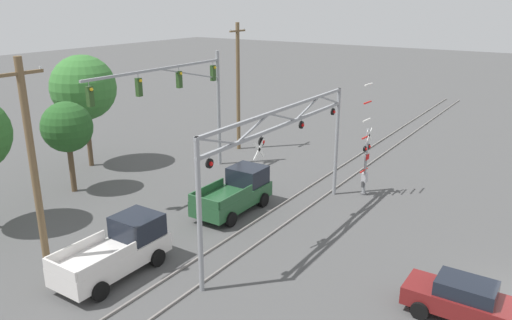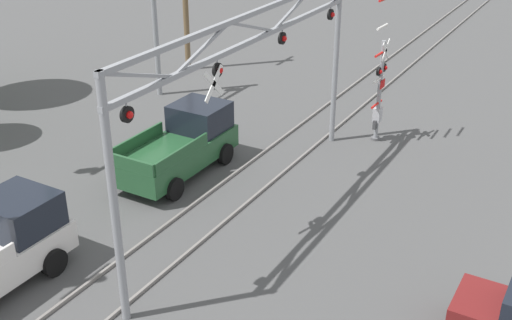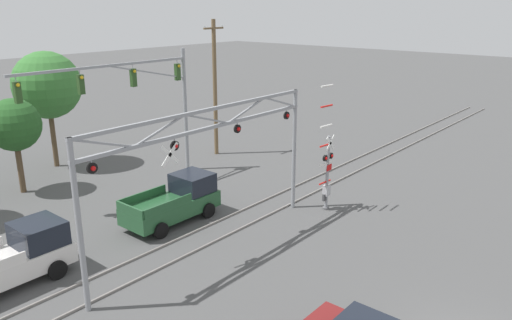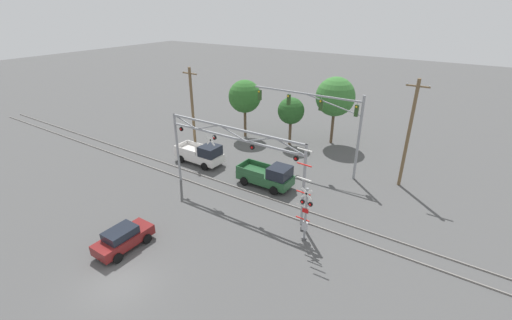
% 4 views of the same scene
% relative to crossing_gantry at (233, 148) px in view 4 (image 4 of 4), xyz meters
% --- Properties ---
extents(ground_plane, '(200.00, 200.00, 0.00)m').
position_rel_crossing_gantry_xyz_m(ground_plane, '(0.02, -11.02, -4.58)').
color(ground_plane, '#4C4C4C').
extents(rail_track_near, '(80.00, 0.08, 0.10)m').
position_rel_crossing_gantry_xyz_m(rail_track_near, '(0.02, 0.28, -4.53)').
color(rail_track_near, gray).
rests_on(rail_track_near, ground_plane).
extents(rail_track_far, '(80.00, 0.08, 0.10)m').
position_rel_crossing_gantry_xyz_m(rail_track_far, '(0.02, 1.72, -4.53)').
color(rail_track_far, gray).
rests_on(rail_track_far, ground_plane).
extents(crossing_gantry, '(12.42, 0.26, 6.29)m').
position_rel_crossing_gantry_xyz_m(crossing_gantry, '(0.00, 0.00, 0.00)').
color(crossing_gantry, gray).
rests_on(crossing_gantry, ground_plane).
extents(crossing_signal_mast, '(1.31, 0.35, 6.61)m').
position_rel_crossing_gantry_xyz_m(crossing_signal_mast, '(7.02, -1.47, -2.41)').
color(crossing_signal_mast, gray).
rests_on(crossing_signal_mast, ground_plane).
extents(traffic_signal_span, '(10.96, 0.39, 7.78)m').
position_rel_crossing_gantry_xyz_m(traffic_signal_span, '(3.95, 9.07, 0.90)').
color(traffic_signal_span, gray).
rests_on(traffic_signal_span, ground_plane).
extents(pickup_truck_lead, '(4.94, 2.26, 2.14)m').
position_rel_crossing_gantry_xyz_m(pickup_truck_lead, '(1.12, 3.51, -3.58)').
color(pickup_truck_lead, '#23512D').
rests_on(pickup_truck_lead, ground_plane).
extents(pickup_truck_following, '(4.98, 2.26, 2.14)m').
position_rel_crossing_gantry_xyz_m(pickup_truck_following, '(-6.88, 3.82, -3.58)').
color(pickup_truck_following, silver).
rests_on(pickup_truck_following, ground_plane).
extents(sedan_waiting, '(1.87, 3.85, 1.54)m').
position_rel_crossing_gantry_xyz_m(sedan_waiting, '(-2.38, -8.89, -3.80)').
color(sedan_waiting, maroon).
rests_on(sedan_waiting, ground_plane).
extents(utility_pole_left, '(1.80, 0.28, 9.09)m').
position_rel_crossing_gantry_xyz_m(utility_pole_left, '(-9.16, 5.37, 0.11)').
color(utility_pole_left, brown).
rests_on(utility_pole_left, ground_plane).
extents(utility_pole_right, '(1.80, 0.28, 9.40)m').
position_rel_crossing_gantry_xyz_m(utility_pole_right, '(10.69, 10.13, 0.26)').
color(utility_pole_right, brown).
rests_on(utility_pole_right, ground_plane).
extents(background_tree_beyond_span, '(3.78, 3.78, 6.79)m').
position_rel_crossing_gantry_xyz_m(background_tree_beyond_span, '(-7.75, 12.59, 0.29)').
color(background_tree_beyond_span, brown).
rests_on(background_tree_beyond_span, ground_plane).
extents(background_tree_far_left_verge, '(4.29, 4.29, 7.56)m').
position_rel_crossing_gantry_xyz_m(background_tree_far_left_verge, '(1.76, 16.30, 0.81)').
color(background_tree_far_left_verge, brown).
rests_on(background_tree_far_left_verge, ground_plane).
extents(background_tree_far_right_verge, '(2.94, 2.94, 5.43)m').
position_rel_crossing_gantry_xyz_m(background_tree_far_right_verge, '(-2.00, 13.22, -0.65)').
color(background_tree_far_right_verge, brown).
rests_on(background_tree_far_right_verge, ground_plane).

